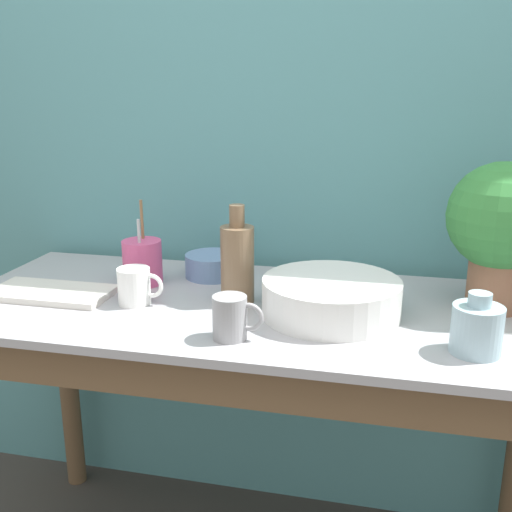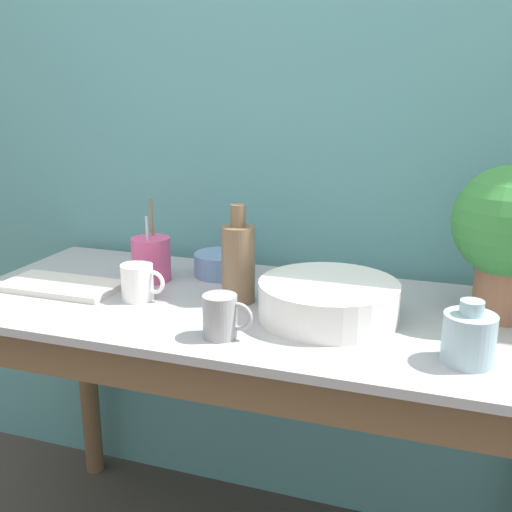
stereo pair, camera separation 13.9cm
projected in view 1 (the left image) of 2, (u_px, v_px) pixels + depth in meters
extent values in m
cube|color=teal|center=(286.00, 120.00, 1.66)|extent=(6.00, 0.05, 2.40)
cylinder|color=brown|center=(68.00, 377.00, 1.93)|extent=(0.06, 0.06, 0.77)
cube|color=brown|center=(227.00, 382.00, 1.20)|extent=(1.37, 0.02, 0.10)
cube|color=#9E9EA3|center=(256.00, 308.00, 1.43)|extent=(1.47, 0.62, 0.02)
cylinder|color=#8C5B42|center=(494.00, 285.00, 1.39)|extent=(0.12, 0.12, 0.12)
sphere|color=#337A38|center=(502.00, 216.00, 1.34)|extent=(0.25, 0.25, 0.25)
cylinder|color=silver|center=(331.00, 297.00, 1.35)|extent=(0.31, 0.31, 0.08)
cylinder|color=brown|center=(237.00, 265.00, 1.42)|extent=(0.08, 0.08, 0.19)
cylinder|color=brown|center=(237.00, 216.00, 1.39)|extent=(0.04, 0.04, 0.05)
cylinder|color=#93B2BC|center=(477.00, 330.00, 1.16)|extent=(0.10, 0.10, 0.10)
cylinder|color=#93B2BC|center=(480.00, 300.00, 1.14)|extent=(0.04, 0.04, 0.03)
cylinder|color=gray|center=(230.00, 317.00, 1.22)|extent=(0.07, 0.07, 0.09)
torus|color=gray|center=(249.00, 317.00, 1.21)|extent=(0.06, 0.01, 0.06)
cylinder|color=white|center=(134.00, 286.00, 1.42)|extent=(0.08, 0.08, 0.09)
torus|color=white|center=(151.00, 286.00, 1.41)|extent=(0.06, 0.01, 0.06)
cylinder|color=#6684B2|center=(212.00, 265.00, 1.63)|extent=(0.15, 0.15, 0.06)
cylinder|color=#CC4C7F|center=(142.00, 262.00, 1.56)|extent=(0.10, 0.10, 0.12)
cylinder|color=olive|center=(143.00, 241.00, 1.57)|extent=(0.01, 0.01, 0.22)
cylinder|color=#B7B7BC|center=(140.00, 253.00, 1.53)|extent=(0.01, 0.01, 0.18)
cube|color=beige|center=(51.00, 293.00, 1.48)|extent=(0.30, 0.15, 0.02)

